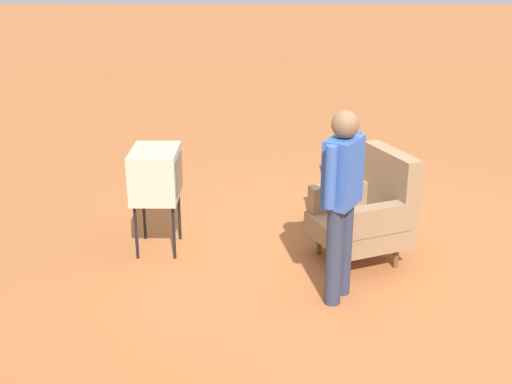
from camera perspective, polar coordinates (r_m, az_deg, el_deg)
The scene contains 8 objects.
ground_plane at distance 6.34m, azimuth 8.57°, elevation -5.84°, with size 60.00×60.00×0.00m, color #AD6033.
armchair at distance 6.16m, azimuth 9.88°, elevation -1.63°, with size 1.00×1.01×1.06m.
side_table at distance 6.86m, azimuth 8.14°, elevation 0.98°, with size 0.56×0.56×0.60m.
tv_on_stand at distance 6.25m, azimuth -8.83°, elevation 1.56°, with size 0.60×0.45×1.03m.
person_standing at distance 5.26m, azimuth 7.58°, elevation -0.31°, with size 0.51×0.37×1.64m.
bottle_short_clear at distance 6.73m, azimuth 7.97°, elevation 2.28°, with size 0.06×0.06×0.20m, color silver.
bottle_wine_green at distance 6.66m, azimuth 6.71°, elevation 2.69°, with size 0.07×0.07×0.32m, color #1E5623.
flower_vase at distance 6.99m, azimuth 7.20°, elevation 3.43°, with size 0.15×0.10×0.27m.
Camera 1 is at (5.60, -0.91, 2.81)m, focal length 45.29 mm.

